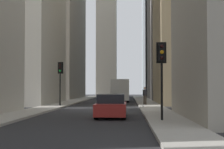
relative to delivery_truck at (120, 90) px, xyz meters
name	(u,v)px	position (x,y,z in m)	size (l,w,h in m)	color
ground_plane	(98,110)	(-17.60, 1.40, -1.46)	(135.00, 135.00, 0.00)	#262628
sidewalk_right	(43,109)	(-17.60, 5.90, -1.39)	(90.00, 2.20, 0.14)	#A8A399
sidewalk_left	(154,109)	(-17.60, -3.10, -1.39)	(90.00, 2.20, 0.14)	#A8A399
building_left_far	(179,6)	(11.05, -9.20, 13.38)	(17.24, 10.00, 29.67)	gray
church_spire	(107,5)	(26.84, 3.42, 17.32)	(4.47, 4.47, 35.95)	#A8A091
delivery_truck	(120,90)	(0.00, 0.00, 0.00)	(6.46, 2.25, 2.84)	silver
sedan_red	(111,107)	(-24.87, 0.00, -0.80)	(4.30, 1.78, 1.42)	maroon
traffic_light_foreground	(162,62)	(-27.94, -2.75, 1.63)	(0.43, 0.52, 4.02)	black
traffic_light_midblock	(60,73)	(-12.51, 5.47, 1.71)	(0.43, 0.52, 4.12)	black
pedestrian	(145,95)	(-10.58, -2.68, -0.38)	(0.26, 0.44, 1.72)	#473D33
discarded_bottle	(143,105)	(-14.97, -2.31, -1.21)	(0.07, 0.07, 0.27)	#999EA3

